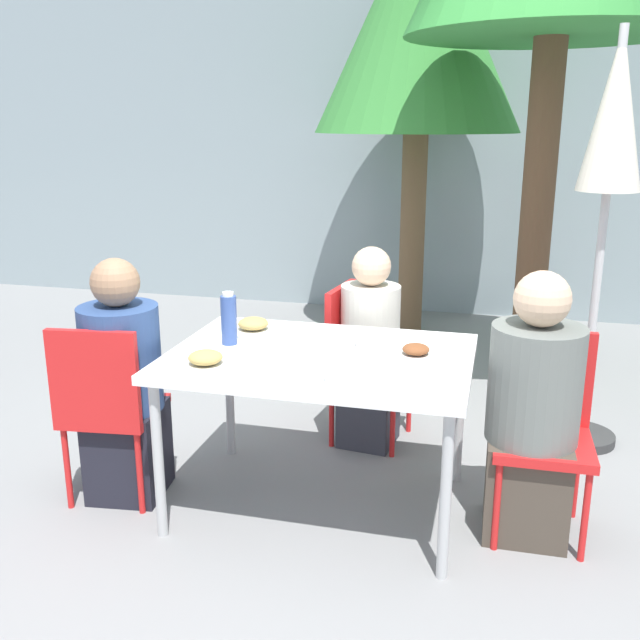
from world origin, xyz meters
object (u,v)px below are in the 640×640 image
object	(u,v)px
salad_bowl	(375,340)
closed_umbrella	(612,144)
person_right	(532,417)
chair_far	(358,352)
chair_left	(106,401)
chair_right	(543,418)
person_left	(124,388)
bottle	(229,319)
person_far	(370,353)
drinking_cup	(336,372)
tree_behind_right	(420,19)

from	to	relation	value
salad_bowl	closed_umbrella	bearing A→B (deg)	40.80
closed_umbrella	salad_bowl	xyz separation A→B (m)	(-1.01, -0.87, -0.83)
person_right	closed_umbrella	world-z (taller)	closed_umbrella
closed_umbrella	chair_far	bearing A→B (deg)	-168.57
chair_left	salad_bowl	size ratio (longest dim) A/B	5.01
chair_right	salad_bowl	size ratio (longest dim) A/B	5.01
person_left	chair_far	xyz separation A→B (m)	(0.92, 0.88, -0.03)
salad_bowl	chair_far	bearing A→B (deg)	107.63
chair_far	bottle	xyz separation A→B (m)	(-0.45, -0.74, 0.35)
bottle	salad_bowl	size ratio (longest dim) A/B	1.41
chair_far	person_far	xyz separation A→B (m)	(0.07, -0.06, 0.02)
person_left	chair_far	bearing A→B (deg)	37.04
chair_right	chair_far	xyz separation A→B (m)	(-0.93, 0.68, 0.00)
person_right	salad_bowl	distance (m)	0.74
drinking_cup	bottle	bearing A→B (deg)	147.42
chair_right	closed_umbrella	bearing A→B (deg)	-107.45
chair_far	tree_behind_right	size ratio (longest dim) A/B	0.26
person_left	tree_behind_right	distance (m)	3.67
person_left	salad_bowl	xyz separation A→B (m)	(1.11, 0.25, 0.24)
bottle	drinking_cup	world-z (taller)	bottle
bottle	chair_far	bearing A→B (deg)	58.96
person_right	person_far	distance (m)	1.07
salad_bowl	person_far	bearing A→B (deg)	102.48
person_right	drinking_cup	world-z (taller)	person_right
closed_umbrella	bottle	xyz separation A→B (m)	(-1.65, -0.98, -0.74)
chair_right	tree_behind_right	size ratio (longest dim) A/B	0.26
chair_right	salad_bowl	bearing A→B (deg)	-4.90
tree_behind_right	chair_left	bearing A→B (deg)	-107.43
chair_far	salad_bowl	bearing A→B (deg)	24.82
person_left	person_right	bearing A→B (deg)	-2.95
chair_right	person_far	xyz separation A→B (m)	(-0.86, 0.62, 0.02)
chair_left	person_left	bearing A→B (deg)	58.14
person_far	closed_umbrella	distance (m)	1.59
chair_left	closed_umbrella	xyz separation A→B (m)	(2.16, 1.21, 1.10)
chair_right	closed_umbrella	xyz separation A→B (m)	(0.27, 0.92, 1.10)
chair_right	tree_behind_right	distance (m)	3.52
chair_right	salad_bowl	world-z (taller)	chair_right
person_far	salad_bowl	xyz separation A→B (m)	(0.13, -0.57, 0.25)
chair_left	chair_far	world-z (taller)	same
salad_bowl	bottle	bearing A→B (deg)	-169.92
person_right	bottle	size ratio (longest dim) A/B	4.76
person_left	drinking_cup	distance (m)	1.10
chair_far	bottle	size ratio (longest dim) A/B	3.56
chair_far	closed_umbrella	xyz separation A→B (m)	(1.21, 0.24, 1.10)
chair_far	tree_behind_right	xyz separation A→B (m)	(0.01, 2.12, 1.94)
tree_behind_right	person_far	bearing A→B (deg)	-88.35
person_left	person_far	distance (m)	1.28
person_left	closed_umbrella	distance (m)	2.63
drinking_cup	salad_bowl	bearing A→B (deg)	82.31
person_left	tree_behind_right	world-z (taller)	tree_behind_right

